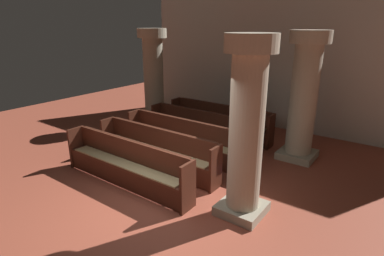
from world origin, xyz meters
TOP-DOWN VIEW (x-y plane):
  - ground_plane at (0.00, 0.00)m, footprint 19.20×19.20m
  - back_wall at (0.00, 6.08)m, footprint 10.00×0.16m
  - pew_row_0 at (-1.13, 4.15)m, footprint 3.42×0.47m
  - pew_row_1 at (-1.13, 3.19)m, footprint 3.42×0.46m
  - pew_row_2 at (-1.13, 2.23)m, footprint 3.42×0.46m
  - pew_row_3 at (-1.13, 1.27)m, footprint 3.42×0.47m
  - pew_row_4 at (-1.13, 0.32)m, footprint 3.42×0.46m
  - pillar_aisle_side at (1.40, 3.91)m, footprint 0.95×0.95m
  - pillar_far_side at (-3.60, 3.93)m, footprint 0.95×0.95m
  - pillar_aisle_rear at (1.40, 0.82)m, footprint 0.86×0.86m
  - lectern at (-0.45, 5.31)m, footprint 0.48×0.45m
  - hymn_book at (-0.24, 3.38)m, footprint 0.13×0.19m
  - kneeler_box_navy at (0.81, 1.76)m, footprint 0.35×0.28m

SIDE VIEW (x-z plane):
  - ground_plane at x=0.00m, z-range 0.00..0.00m
  - kneeler_box_navy at x=0.81m, z-range 0.00..0.22m
  - lectern at x=-0.45m, z-range -0.09..0.99m
  - pew_row_0 at x=-1.13m, z-range 0.03..1.00m
  - pew_row_1 at x=-1.13m, z-range 0.03..1.00m
  - pew_row_2 at x=-1.13m, z-range 0.03..1.00m
  - pew_row_3 at x=-1.13m, z-range 0.03..1.00m
  - pew_row_4 at x=-1.13m, z-range 0.03..1.00m
  - hymn_book at x=-0.24m, z-range 0.97..1.00m
  - pillar_aisle_side at x=1.40m, z-range 0.07..3.26m
  - pillar_far_side at x=-3.60m, z-range 0.07..3.26m
  - pillar_aisle_rear at x=1.40m, z-range 0.07..3.26m
  - back_wall at x=0.00m, z-range 0.00..4.50m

